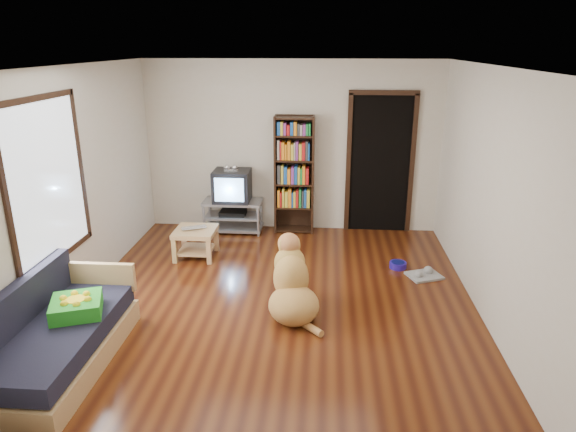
# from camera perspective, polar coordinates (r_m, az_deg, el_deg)

# --- Properties ---
(ground) EXTENTS (5.00, 5.00, 0.00)m
(ground) POSITION_cam_1_polar(r_m,az_deg,el_deg) (5.99, -1.29, -9.38)
(ground) COLOR #54260E
(ground) RESTS_ON ground
(ceiling) EXTENTS (5.00, 5.00, 0.00)m
(ceiling) POSITION_cam_1_polar(r_m,az_deg,el_deg) (5.29, -1.50, 16.32)
(ceiling) COLOR white
(ceiling) RESTS_ON ground
(wall_back) EXTENTS (4.50, 0.00, 4.50)m
(wall_back) POSITION_cam_1_polar(r_m,az_deg,el_deg) (7.92, 0.42, 7.65)
(wall_back) COLOR beige
(wall_back) RESTS_ON ground
(wall_front) EXTENTS (4.50, 0.00, 4.50)m
(wall_front) POSITION_cam_1_polar(r_m,az_deg,el_deg) (3.19, -5.92, -9.84)
(wall_front) COLOR beige
(wall_front) RESTS_ON ground
(wall_left) EXTENTS (0.00, 5.00, 5.00)m
(wall_left) POSITION_cam_1_polar(r_m,az_deg,el_deg) (6.14, -22.81, 2.89)
(wall_left) COLOR beige
(wall_left) RESTS_ON ground
(wall_right) EXTENTS (0.00, 5.00, 5.00)m
(wall_right) POSITION_cam_1_polar(r_m,az_deg,el_deg) (5.73, 21.61, 1.99)
(wall_right) COLOR beige
(wall_right) RESTS_ON ground
(green_cushion) EXTENTS (0.57, 0.57, 0.15)m
(green_cushion) POSITION_cam_1_polar(r_m,az_deg,el_deg) (5.22, -22.44, -9.28)
(green_cushion) COLOR green
(green_cushion) RESTS_ON sofa
(laptop) EXTENTS (0.40, 0.34, 0.03)m
(laptop) POSITION_cam_1_polar(r_m,az_deg,el_deg) (7.09, -10.35, -1.45)
(laptop) COLOR silver
(laptop) RESTS_ON coffee_table
(dog_bowl) EXTENTS (0.22, 0.22, 0.08)m
(dog_bowl) POSITION_cam_1_polar(r_m,az_deg,el_deg) (6.94, 12.11, -5.35)
(dog_bowl) COLOR #251594
(dog_bowl) RESTS_ON ground
(grey_rag) EXTENTS (0.49, 0.45, 0.03)m
(grey_rag) POSITION_cam_1_polar(r_m,az_deg,el_deg) (6.77, 14.89, -6.42)
(grey_rag) COLOR gray
(grey_rag) RESTS_ON ground
(window) EXTENTS (0.03, 1.46, 1.70)m
(window) POSITION_cam_1_polar(r_m,az_deg,el_deg) (5.66, -25.13, 3.43)
(window) COLOR white
(window) RESTS_ON wall_left
(doorway) EXTENTS (1.03, 0.05, 2.19)m
(doorway) POSITION_cam_1_polar(r_m,az_deg,el_deg) (7.96, 10.21, 6.09)
(doorway) COLOR black
(doorway) RESTS_ON wall_back
(tv_stand) EXTENTS (0.90, 0.45, 0.50)m
(tv_stand) POSITION_cam_1_polar(r_m,az_deg,el_deg) (8.06, -6.12, 0.15)
(tv_stand) COLOR #99999E
(tv_stand) RESTS_ON ground
(crt_tv) EXTENTS (0.55, 0.52, 0.58)m
(crt_tv) POSITION_cam_1_polar(r_m,az_deg,el_deg) (7.94, -6.21, 3.44)
(crt_tv) COLOR black
(crt_tv) RESTS_ON tv_stand
(bookshelf) EXTENTS (0.60, 0.30, 1.80)m
(bookshelf) POSITION_cam_1_polar(r_m,az_deg,el_deg) (7.83, 0.71, 5.28)
(bookshelf) COLOR black
(bookshelf) RESTS_ON ground
(sofa) EXTENTS (0.80, 1.80, 0.80)m
(sofa) POSITION_cam_1_polar(r_m,az_deg,el_deg) (5.23, -24.36, -12.42)
(sofa) COLOR tan
(sofa) RESTS_ON ground
(coffee_table) EXTENTS (0.55, 0.55, 0.40)m
(coffee_table) POSITION_cam_1_polar(r_m,az_deg,el_deg) (7.16, -10.23, -2.37)
(coffee_table) COLOR tan
(coffee_table) RESTS_ON ground
(dog) EXTENTS (0.66, 0.99, 0.87)m
(dog) POSITION_cam_1_polar(r_m,az_deg,el_deg) (5.61, 0.44, -7.78)
(dog) COLOR #B59145
(dog) RESTS_ON ground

